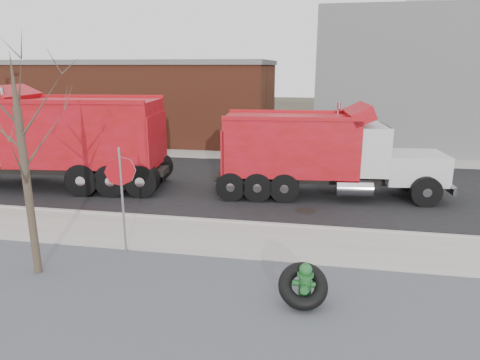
% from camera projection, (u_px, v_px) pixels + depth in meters
% --- Properties ---
extents(ground, '(120.00, 120.00, 0.00)m').
position_uv_depth(ground, '(196.00, 241.00, 12.28)').
color(ground, '#383328').
rests_on(ground, ground).
extents(gravel_verge, '(60.00, 5.00, 0.03)m').
position_uv_depth(gravel_verge, '(149.00, 305.00, 8.95)').
color(gravel_verge, slate).
rests_on(gravel_verge, ground).
extents(sidewalk, '(60.00, 2.50, 0.06)m').
position_uv_depth(sidewalk, '(198.00, 237.00, 12.51)').
color(sidewalk, '#9E9B93').
rests_on(sidewalk, ground).
extents(curb, '(60.00, 0.15, 0.11)m').
position_uv_depth(curb, '(209.00, 221.00, 13.73)').
color(curb, '#9E9B93').
rests_on(curb, ground).
extents(road, '(60.00, 9.40, 0.02)m').
position_uv_depth(road, '(237.00, 184.00, 18.26)').
color(road, black).
rests_on(road, ground).
extents(far_sidewalk, '(60.00, 2.00, 0.06)m').
position_uv_depth(far_sidewalk, '(257.00, 156.00, 23.67)').
color(far_sidewalk, '#9E9B93').
rests_on(far_sidewalk, ground).
extents(building_grey, '(12.00, 10.00, 8.00)m').
position_uv_depth(building_grey, '(413.00, 81.00, 26.76)').
color(building_grey, slate).
rests_on(building_grey, ground).
extents(building_brick, '(20.20, 8.20, 5.30)m').
position_uv_depth(building_brick, '(124.00, 99.00, 29.51)').
color(building_brick, brown).
rests_on(building_brick, ground).
extents(bare_tree, '(3.20, 3.20, 5.20)m').
position_uv_depth(bare_tree, '(21.00, 139.00, 9.52)').
color(bare_tree, '#382D23').
rests_on(bare_tree, ground).
extents(fire_hydrant, '(0.53, 0.52, 0.95)m').
position_uv_depth(fire_hydrant, '(305.00, 286.00, 8.88)').
color(fire_hydrant, '#276838').
rests_on(fire_hydrant, ground).
extents(truck_tire, '(1.13, 1.07, 0.90)m').
position_uv_depth(truck_tire, '(303.00, 286.00, 8.85)').
color(truck_tire, black).
rests_on(truck_tire, ground).
extents(stop_sign, '(0.69, 0.42, 2.87)m').
position_uv_depth(stop_sign, '(121.00, 183.00, 11.02)').
color(stop_sign, gray).
rests_on(stop_sign, ground).
extents(dump_truck_red_a, '(8.71, 3.06, 3.49)m').
position_uv_depth(dump_truck_red_a, '(320.00, 150.00, 16.18)').
color(dump_truck_red_a, black).
rests_on(dump_truck_red_a, ground).
extents(dump_truck_red_b, '(9.91, 3.78, 4.08)m').
position_uv_depth(dump_truck_red_b, '(55.00, 138.00, 17.25)').
color(dump_truck_red_b, black).
rests_on(dump_truck_red_b, ground).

